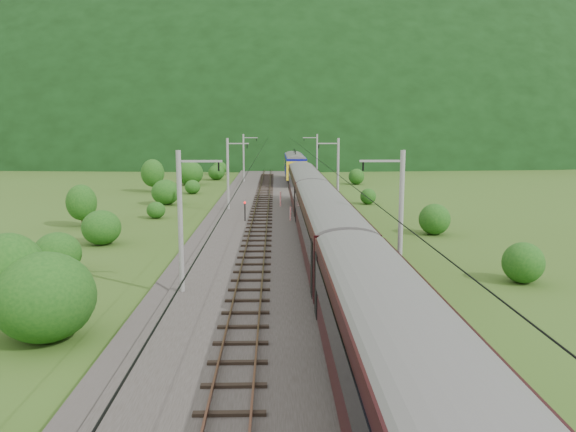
{
  "coord_description": "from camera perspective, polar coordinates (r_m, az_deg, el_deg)",
  "views": [
    {
      "loc": [
        -0.88,
        -31.03,
        9.6
      ],
      "look_at": [
        0.12,
        12.63,
        2.6
      ],
      "focal_mm": 35.0,
      "sensor_mm": 36.0,
      "label": 1
    }
  ],
  "objects": [
    {
      "name": "train",
      "position": [
        25.17,
        6.24,
        -4.41
      ],
      "size": [
        3.19,
        151.18,
        5.55
      ],
      "color": "black",
      "rests_on": "ground"
    },
    {
      "name": "hazard_post_far",
      "position": [
        55.78,
        0.26,
        0.24
      ],
      "size": [
        0.15,
        0.15,
        1.4
      ],
      "primitive_type": "cylinder",
      "color": "red",
      "rests_on": "railbed"
    },
    {
      "name": "track_left",
      "position": [
        42.08,
        -3.35,
        -3.58
      ],
      "size": [
        2.4,
        220.0,
        0.27
      ],
      "color": "brown",
      "rests_on": "railbed"
    },
    {
      "name": "ground",
      "position": [
        32.49,
        0.31,
        -8.08
      ],
      "size": [
        600.0,
        600.0,
        0.0
      ],
      "primitive_type": "plane",
      "color": "#385319",
      "rests_on": "ground"
    },
    {
      "name": "mountain_ridge",
      "position": [
        351.94,
        -21.26,
        6.93
      ],
      "size": [
        336.0,
        280.0,
        132.0
      ],
      "primitive_type": "ellipsoid",
      "color": "black",
      "rests_on": "ground"
    },
    {
      "name": "vegetation_left",
      "position": [
        43.15,
        -18.94,
        -1.42
      ],
      "size": [
        11.89,
        144.61,
        5.79
      ],
      "color": "#194B14",
      "rests_on": "ground"
    },
    {
      "name": "catenary_left",
      "position": [
        63.45,
        -6.06,
        4.45
      ],
      "size": [
        2.54,
        192.28,
        8.0
      ],
      "color": "gray",
      "rests_on": "railbed"
    },
    {
      "name": "railbed",
      "position": [
        42.11,
        -0.08,
        -3.86
      ],
      "size": [
        14.0,
        220.0,
        0.3
      ],
      "primitive_type": "cube",
      "color": "#38332D",
      "rests_on": "ground"
    },
    {
      "name": "overhead_wires",
      "position": [
        41.11,
        -0.08,
        5.62
      ],
      "size": [
        4.83,
        198.0,
        0.03
      ],
      "color": "black",
      "rests_on": "ground"
    },
    {
      "name": "signal",
      "position": [
        55.72,
        -4.4,
        0.66
      ],
      "size": [
        0.21,
        0.21,
        1.94
      ],
      "color": "black",
      "rests_on": "railbed"
    },
    {
      "name": "track_right",
      "position": [
        42.18,
        3.19,
        -3.55
      ],
      "size": [
        2.4,
        220.0,
        0.27
      ],
      "color": "brown",
      "rests_on": "railbed"
    },
    {
      "name": "catenary_right",
      "position": [
        63.62,
        5.03,
        4.47
      ],
      "size": [
        2.54,
        192.28,
        8.0
      ],
      "color": "gray",
      "rests_on": "railbed"
    },
    {
      "name": "hazard_post_near",
      "position": [
        65.86,
        -0.77,
        1.74
      ],
      "size": [
        0.18,
        0.18,
        1.72
      ],
      "primitive_type": "cylinder",
      "color": "red",
      "rests_on": "railbed"
    },
    {
      "name": "vegetation_right",
      "position": [
        44.06,
        17.42,
        -2.26
      ],
      "size": [
        6.01,
        104.43,
        2.9
      ],
      "color": "#194B14",
      "rests_on": "ground"
    },
    {
      "name": "mountain_main",
      "position": [
        291.19,
        -1.15,
        7.22
      ],
      "size": [
        504.0,
        360.0,
        244.0
      ],
      "primitive_type": "ellipsoid",
      "color": "black",
      "rests_on": "ground"
    }
  ]
}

